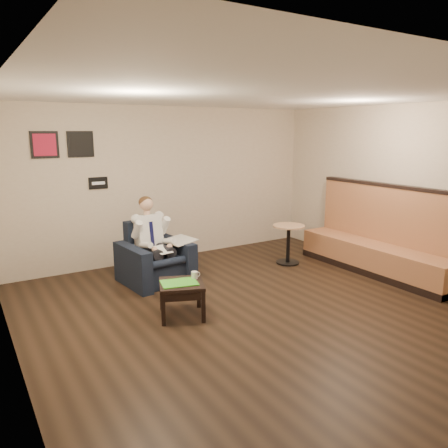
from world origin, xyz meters
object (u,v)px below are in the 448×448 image
coffee_mug (194,275)px  banquette (377,230)px  side_table (182,299)px  green_folder (179,283)px  cafe_table (288,244)px  seated_man (159,244)px  armchair (155,253)px  smartphone (184,278)px

coffee_mug → banquette: (3.40, -0.15, 0.23)m
side_table → coffee_mug: size_ratio=5.79×
green_folder → cafe_table: size_ratio=0.64×
seated_man → green_folder: size_ratio=2.83×
seated_man → green_folder: seated_man is taller
armchair → side_table: size_ratio=1.74×
seated_man → smartphone: bearing=-103.1°
green_folder → coffee_mug: 0.26m
side_table → green_folder: size_ratio=1.22×
armchair → green_folder: bearing=-106.9°
side_table → banquette: size_ratio=0.20×
seated_man → coffee_mug: (-0.03, -1.24, -0.14)m
seated_man → smartphone: seated_man is taller
smartphone → armchair: bearing=116.0°
coffee_mug → smartphone: (-0.11, 0.09, -0.04)m
side_table → smartphone: bearing=50.9°
armchair → seated_man: 0.21m
armchair → green_folder: size_ratio=2.13×
seated_man → armchair: bearing=90.0°
side_table → banquette: (3.62, -0.10, 0.50)m
smartphone → cafe_table: bearing=51.7°
seated_man → side_table: size_ratio=2.31×
side_table → armchair: bearing=80.4°
green_folder → smartphone: size_ratio=3.21×
seated_man → coffee_mug: size_ratio=13.39×
armchair → seated_man: (0.01, -0.12, 0.17)m
armchair → seated_man: size_ratio=0.75×
side_table → coffee_mug: coffee_mug is taller
side_table → green_folder: 0.24m
green_folder → banquette: bearing=-1.5°
seated_man → smartphone: (-0.14, -1.15, -0.18)m
armchair → cafe_table: size_ratio=1.37×
coffee_mug → banquette: 3.41m
seated_man → side_table: (-0.25, -1.28, -0.42)m
armchair → side_table: (-0.24, -1.41, -0.24)m
cafe_table → side_table: bearing=-158.3°
armchair → coffee_mug: armchair is taller
green_folder → armchair: bearing=79.1°
armchair → coffee_mug: bearing=-96.9°
banquette → cafe_table: banquette is taller
green_folder → cafe_table: (2.71, 1.07, -0.11)m
armchair → coffee_mug: (-0.02, -1.36, 0.03)m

